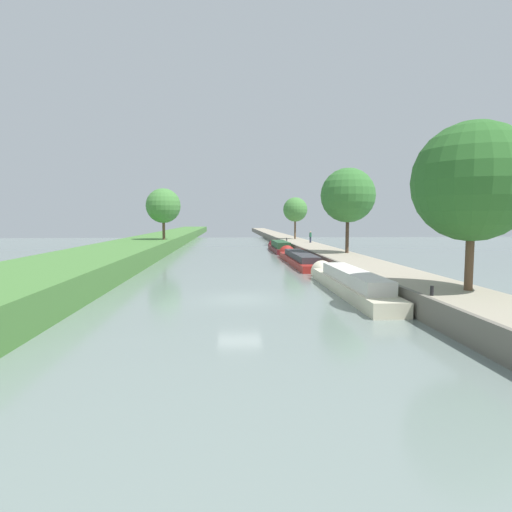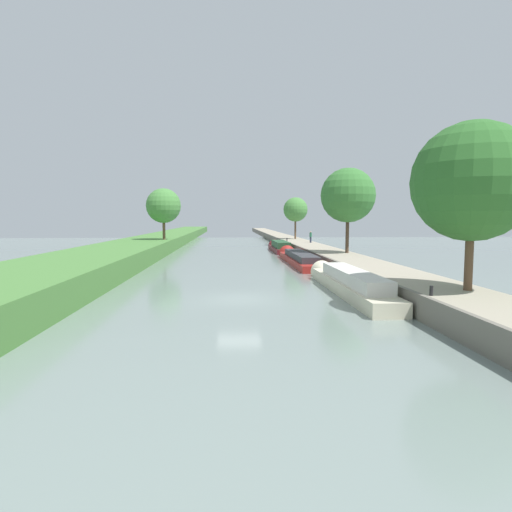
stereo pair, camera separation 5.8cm
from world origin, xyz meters
TOP-DOWN VIEW (x-y plane):
  - ground_plane at (0.00, 0.00)m, footprint 160.00×160.00m
  - left_grassy_bank at (-12.18, 0.00)m, footprint 7.89×260.00m
  - right_towpath at (10.25, 0.00)m, footprint 4.04×260.00m
  - stone_quay at (8.11, 0.00)m, footprint 0.25×260.00m
  - narrowboat_cream at (6.88, 1.85)m, footprint 1.87×15.02m
  - narrowboat_red at (6.65, 19.69)m, footprint 2.13×17.26m
  - narrowboat_maroon at (6.67, 36.31)m, footprint 2.16×13.04m
  - tree_rightbank_near at (11.00, -4.58)m, footprint 5.70×5.70m
  - tree_rightbank_midnear at (11.37, 18.02)m, footprint 5.44×5.44m
  - tree_rightbank_midfar at (10.73, 47.65)m, footprint 4.10×4.10m
  - tree_leftbank_downstream at (-9.50, 35.43)m, footprint 4.75×4.75m
  - person_walking at (11.20, 36.44)m, footprint 0.34×0.34m
  - mooring_bollard_near at (8.53, -5.90)m, footprint 0.16×0.16m
  - mooring_bollard_far at (8.53, 41.92)m, footprint 0.16×0.16m

SIDE VIEW (x-z plane):
  - ground_plane at x=0.00m, z-range 0.00..0.00m
  - narrowboat_red at x=6.65m, z-range -0.51..1.51m
  - right_towpath at x=10.25m, z-range 0.00..1.16m
  - narrowboat_maroon at x=6.67m, z-range -0.52..1.68m
  - stone_quay at x=8.11m, z-range 0.00..1.21m
  - narrowboat_cream at x=6.88m, z-range -0.38..1.64m
  - left_grassy_bank at x=-12.18m, z-range 0.00..1.72m
  - mooring_bollard_near at x=8.53m, z-range 1.16..1.61m
  - mooring_bollard_far at x=8.53m, z-range 1.16..1.61m
  - person_walking at x=11.20m, z-range 1.20..2.86m
  - tree_rightbank_midfar at x=10.73m, z-range 2.61..9.64m
  - tree_leftbank_downstream at x=-9.50m, z-range 2.85..9.89m
  - tree_rightbank_near at x=11.00m, z-range 2.34..10.41m
  - tree_rightbank_midnear at x=11.37m, z-range 2.68..11.20m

